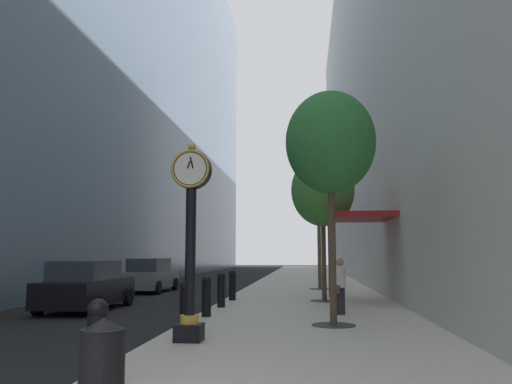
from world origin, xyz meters
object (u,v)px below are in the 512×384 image
object	(u,v)px
street_clock	(191,231)
bollard_nearest	(97,340)
street_tree_mid_far	(318,190)
street_tree_near	(330,143)
car_grey_near	(150,276)
pedestrian_walking	(340,285)
bollard_fourth	(206,295)
street_tree_mid_near	(323,191)
bollard_fifth	(221,289)
bollard_sixth	(232,284)
car_black_mid	(87,286)
trash_bin	(102,363)
bollard_third	(185,304)

from	to	relation	value
street_clock	bollard_nearest	world-z (taller)	street_clock
bollard_nearest	street_tree_mid_far	world-z (taller)	street_tree_mid_far
street_clock	street_tree_mid_far	size ratio (longest dim) A/B	0.67
street_tree_near	car_grey_near	world-z (taller)	street_tree_near
pedestrian_walking	bollard_fourth	bearing A→B (deg)	-167.43
street_tree_near	street_tree_mid_near	distance (m)	6.62
street_tree_near	street_tree_mid_far	distance (m)	13.22
bollard_fifth	street_tree_near	xyz separation A→B (m)	(3.54, -4.04, 4.06)
bollard_fourth	pedestrian_walking	distance (m)	3.98
bollard_nearest	bollard_fourth	xyz separation A→B (m)	(0.00, 7.72, 0.00)
street_clock	bollard_nearest	xyz separation A→B (m)	(-0.45, -3.63, -1.66)
bollard_sixth	bollard_fourth	bearing A→B (deg)	-90.00
bollard_fourth	bollard_nearest	bearing A→B (deg)	-90.00
bollard_nearest	bollard_fourth	world-z (taller)	same
street_clock	car_black_mid	size ratio (longest dim) A/B	0.89
pedestrian_walking	car_black_mid	xyz separation A→B (m)	(-8.54, 1.55, -0.20)
street_clock	bollard_sixth	xyz separation A→B (m)	(-0.45, 9.23, -1.66)
car_black_mid	bollard_sixth	bearing A→B (deg)	30.26
street_tree_near	trash_bin	size ratio (longest dim) A/B	5.76
bollard_third	street_tree_near	distance (m)	5.50
street_tree_mid_far	trash_bin	bearing A→B (deg)	-98.42
bollard_third	bollard_sixth	bearing A→B (deg)	90.00
bollard_fifth	bollard_fourth	bearing A→B (deg)	-90.00
bollard_fifth	car_grey_near	world-z (taller)	car_grey_near
street_tree_mid_near	car_grey_near	world-z (taller)	street_tree_mid_near
street_tree_mid_near	car_black_mid	xyz separation A→B (m)	(-8.22, -2.72, -3.56)
bollard_fourth	pedestrian_walking	size ratio (longest dim) A/B	0.70
street_tree_mid_far	bollard_fourth	bearing A→B (deg)	-106.79
street_tree_near	pedestrian_walking	bearing A→B (deg)	81.96
bollard_fourth	car_black_mid	world-z (taller)	car_black_mid
street_clock	car_grey_near	bearing A→B (deg)	110.32
street_clock	street_tree_near	size ratio (longest dim) A/B	0.69
bollard_third	street_tree_mid_near	xyz separation A→B (m)	(3.54, 7.71, 3.62)
street_clock	bollard_fifth	distance (m)	6.88
street_tree_near	street_tree_mid_near	bearing A→B (deg)	90.00
street_tree_mid_far	bollard_nearest	bearing A→B (deg)	-100.32
trash_bin	street_tree_mid_near	bearing A→B (deg)	77.69
street_clock	bollard_sixth	world-z (taller)	street_clock
bollard_sixth	car_black_mid	distance (m)	5.41
bollard_sixth	trash_bin	bearing A→B (deg)	-87.90
bollard_sixth	trash_bin	distance (m)	13.91
bollard_nearest	car_black_mid	bearing A→B (deg)	114.75
bollard_third	street_tree_near	xyz separation A→B (m)	(3.54, 1.11, 4.06)
street_clock	pedestrian_walking	xyz separation A→B (m)	(3.42, 4.95, -1.40)
bollard_fifth	bollard_third	bearing A→B (deg)	-90.00
trash_bin	pedestrian_walking	bearing A→B (deg)	70.74
bollard_fourth	street_tree_mid_far	bearing A→B (deg)	73.21
street_tree_mid_far	bollard_sixth	bearing A→B (deg)	-118.24
bollard_third	car_grey_near	world-z (taller)	car_grey_near
street_tree_mid_far	pedestrian_walking	size ratio (longest dim) A/B	3.75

